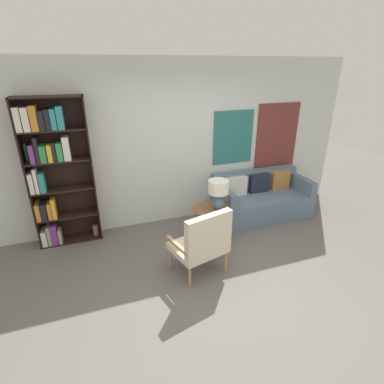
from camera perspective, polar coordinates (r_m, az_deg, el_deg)
The scene contains 7 objects.
ground_plane at distance 3.94m, azimuth 5.91°, elevation -17.89°, with size 14.00×14.00×0.00m, color #66605B.
wall_back at distance 5.04m, azimuth -2.84°, elevation 9.05°, with size 6.40×0.08×2.70m.
bookshelf at distance 4.74m, azimuth -25.03°, elevation 3.67°, with size 0.90×0.30×2.20m.
armchair at distance 3.86m, azimuth 2.15°, elevation -9.32°, with size 0.78×0.71×0.92m.
couch at distance 5.59m, azimuth 12.89°, elevation -1.30°, with size 1.67×0.80×0.79m.
side_table at distance 4.59m, azimuth 3.69°, elevation -3.75°, with size 0.57×0.57×0.56m.
table_lamp at distance 4.44m, azimuth 5.04°, elevation 0.25°, with size 0.31×0.31×0.46m.
Camera 1 is at (-1.35, -2.65, 2.58)m, focal length 28.00 mm.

